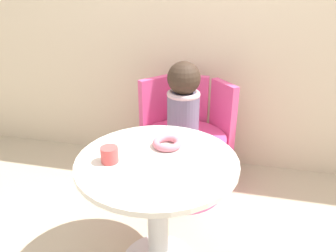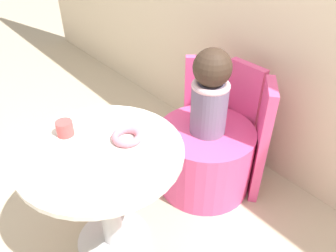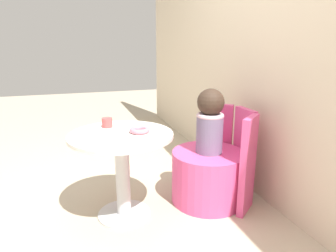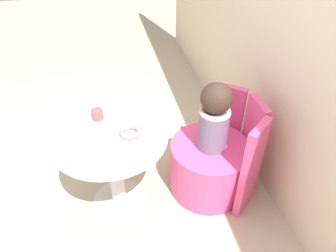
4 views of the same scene
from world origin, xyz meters
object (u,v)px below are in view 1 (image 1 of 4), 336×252
(donut, at_px, (167,143))
(cup, at_px, (110,155))
(round_table, at_px, (158,191))
(tub_chair, at_px, (182,164))
(child_figure, at_px, (183,100))

(donut, xyz_separation_m, cup, (-0.21, -0.20, 0.02))
(round_table, xyz_separation_m, tub_chair, (-0.01, 0.68, -0.25))
(tub_chair, relative_size, cup, 7.48)
(round_table, relative_size, child_figure, 1.46)
(donut, bearing_deg, cup, -137.14)
(child_figure, xyz_separation_m, cup, (-0.19, -0.75, 0.00))
(round_table, bearing_deg, cup, -160.98)
(tub_chair, relative_size, donut, 4.07)
(child_figure, relative_size, donut, 3.53)
(round_table, height_order, child_figure, child_figure)
(tub_chair, bearing_deg, cup, -103.89)
(cup, bearing_deg, donut, 42.86)
(round_table, xyz_separation_m, child_figure, (-0.01, 0.68, 0.21))
(tub_chair, height_order, cup, cup)
(child_figure, distance_m, donut, 0.56)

